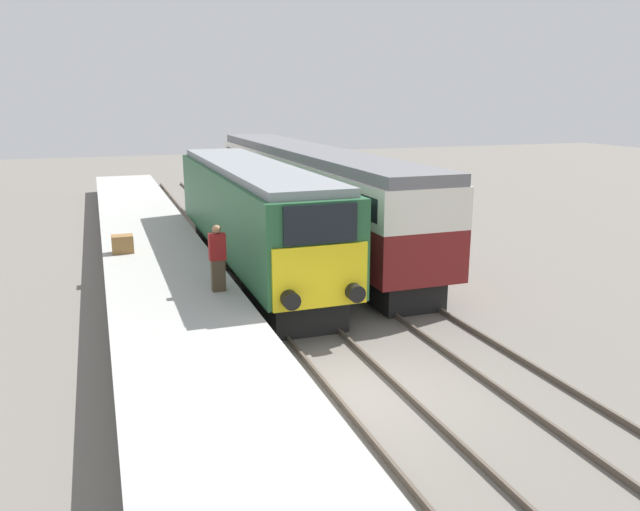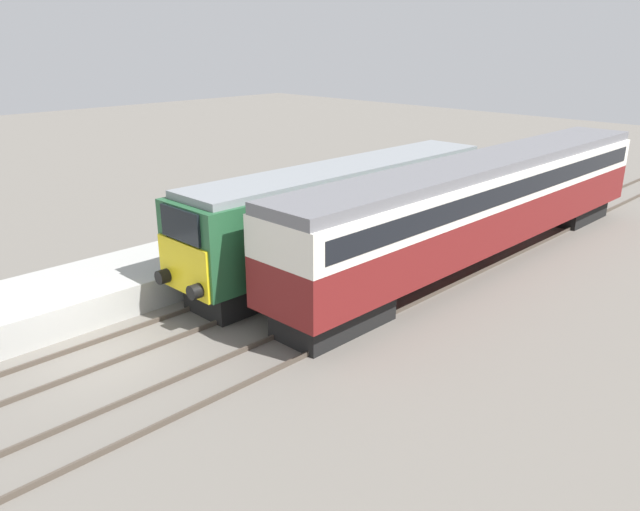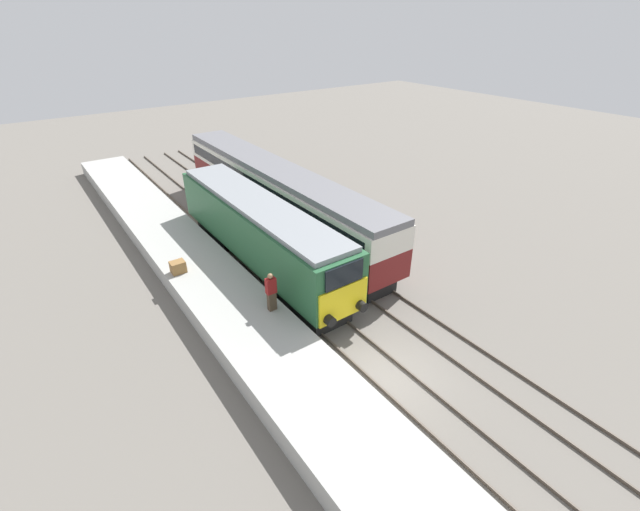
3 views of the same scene
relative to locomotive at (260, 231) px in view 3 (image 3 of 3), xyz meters
The scene contains 8 objects.
ground_plane 10.23m from the locomotive, 90.00° to the right, with size 120.00×120.00×0.00m, color slate.
platform_left 4.21m from the locomotive, 148.83° to the right, with size 3.50×50.00×1.00m.
rails_near_track 5.43m from the locomotive, 90.00° to the right, with size 1.51×60.00×0.14m.
rails_far_track 6.40m from the locomotive, 55.76° to the right, with size 1.50×60.00×0.14m.
locomotive is the anchor object (origin of this frame).
passenger_carriage 5.29m from the locomotive, 49.93° to the left, with size 2.75×20.98×4.08m.
person_on_platform 5.36m from the locomotive, 113.50° to the right, with size 0.44×0.26×1.83m.
luggage_crate 4.49m from the locomotive, behind, with size 0.70×0.56×0.60m.
Camera 3 is at (-9.20, -8.35, 12.22)m, focal length 24.00 mm.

